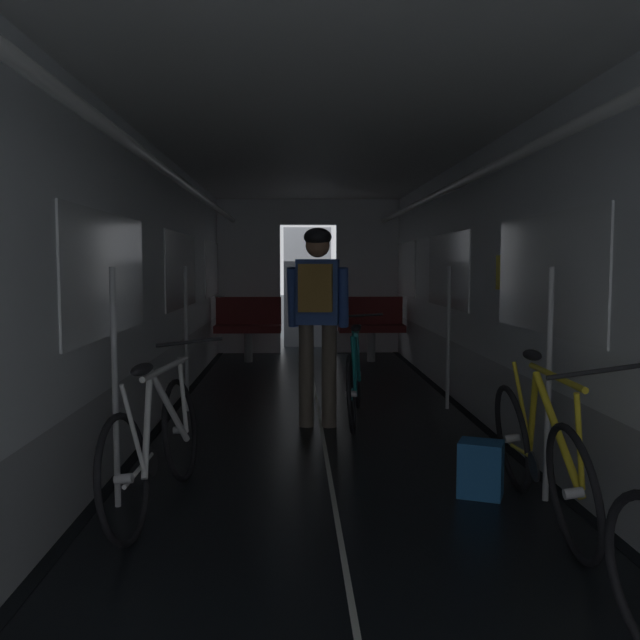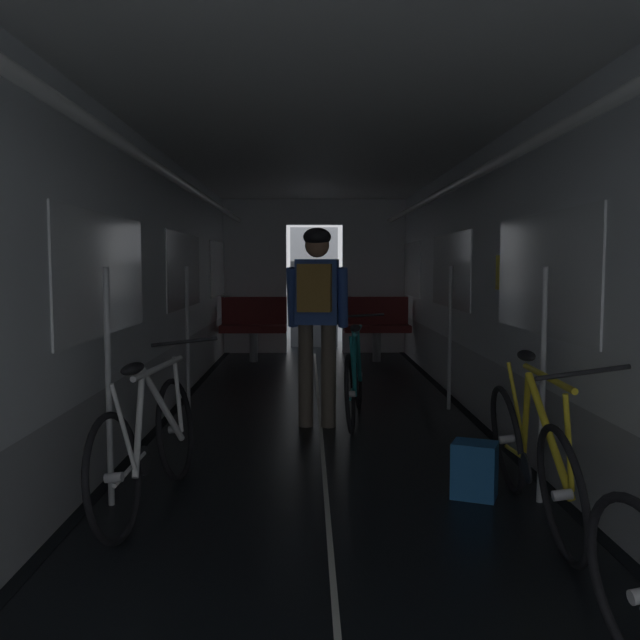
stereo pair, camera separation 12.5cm
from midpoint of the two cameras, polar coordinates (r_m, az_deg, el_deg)
The scene contains 8 objects.
train_car_shell at distance 5.41m, azimuth 0.80°, elevation 7.70°, with size 3.14×12.34×2.57m.
bench_seat_far_left at distance 9.94m, azimuth -5.26°, elevation -0.23°, with size 0.98×0.51×0.95m.
bench_seat_far_right at distance 9.97m, azimuth 5.12°, elevation -0.21°, with size 0.98×0.51×0.95m.
bicycle_yellow at distance 3.95m, azimuth 18.31°, elevation -10.69°, with size 0.44×1.69×0.96m.
bicycle_white at distance 4.10m, azimuth -13.36°, elevation -10.02°, with size 0.50×1.69×0.95m.
person_cyclist_aisle at distance 5.81m, azimuth 0.35°, elevation 1.32°, with size 0.55×0.42×1.73m.
bicycle_teal_in_aisle at distance 6.17m, azimuth 3.50°, elevation -4.94°, with size 0.48×1.68×0.94m.
backpack_on_floor at distance 4.31m, azimuth 13.73°, elevation -12.18°, with size 0.26×0.20×0.34m, color #1E5693.
Camera 2 is at (-0.11, -1.80, 1.41)m, focal length 37.95 mm.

